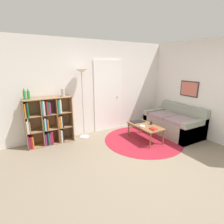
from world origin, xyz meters
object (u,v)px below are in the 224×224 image
object	(u,v)px
bottle_left	(25,95)
couch	(174,124)
vase_on_shelf	(63,92)
cup	(151,123)
laptop	(138,121)
bowl	(142,126)
floor_lamp	(82,80)
bookshelf	(48,122)
coffee_table	(145,127)
bottle_middle	(29,95)

from	to	relation	value
bottle_left	couch	bearing A→B (deg)	-15.81
bottle_left	vase_on_shelf	distance (m)	0.86
cup	bottle_left	bearing A→B (deg)	160.14
laptop	bowl	distance (m)	0.43
cup	bottle_left	world-z (taller)	bottle_left
floor_lamp	cup	bearing A→B (deg)	-33.16
bowl	cup	xyz separation A→B (m)	(0.34, 0.05, 0.02)
bookshelf	coffee_table	size ratio (longest dim) A/B	1.20
coffee_table	bottle_middle	size ratio (longest dim) A/B	4.30
laptop	cup	world-z (taller)	cup
bookshelf	floor_lamp	bearing A→B (deg)	-3.27
coffee_table	bottle_left	world-z (taller)	bottle_left
couch	laptop	bearing A→B (deg)	160.39
bottle_left	laptop	bearing A→B (deg)	-14.28
floor_lamp	bottle_left	size ratio (longest dim) A/B	7.45
bowl	vase_on_shelf	size ratio (longest dim) A/B	0.75
bowl	laptop	bearing A→B (deg)	68.69
bowl	couch	bearing A→B (deg)	1.31
coffee_table	bottle_middle	world-z (taller)	bottle_middle
cup	bottle_middle	distance (m)	3.09
laptop	bookshelf	bearing A→B (deg)	162.93
bookshelf	bowl	size ratio (longest dim) A/B	8.15
bottle_left	bottle_middle	size ratio (longest dim) A/B	1.08
bookshelf	floor_lamp	world-z (taller)	floor_lamp
laptop	vase_on_shelf	bearing A→B (deg)	159.37
couch	cup	size ratio (longest dim) A/B	18.50
bookshelf	bowl	world-z (taller)	bookshelf
bottle_left	vase_on_shelf	bearing A→B (deg)	0.23
couch	floor_lamp	bearing A→B (deg)	157.00
couch	cup	distance (m)	0.89
floor_lamp	coffee_table	distance (m)	2.05
laptop	bottle_left	distance (m)	2.91
bowl	bottle_middle	bearing A→B (deg)	155.87
floor_lamp	laptop	size ratio (longest dim) A/B	5.00
floor_lamp	laptop	xyz separation A→B (m)	(1.34, -0.64, -1.15)
bookshelf	bottle_left	distance (m)	0.83
floor_lamp	bowl	size ratio (longest dim) A/B	12.72
laptop	vase_on_shelf	xyz separation A→B (m)	(-1.83, 0.69, 0.86)
coffee_table	bookshelf	bearing A→B (deg)	155.59
coffee_table	floor_lamp	bearing A→B (deg)	144.05
laptop	couch	bearing A→B (deg)	-19.61
bowl	bottle_middle	world-z (taller)	bottle_middle
bottle_middle	cup	bearing A→B (deg)	-20.60
couch	laptop	world-z (taller)	couch
bookshelf	coffee_table	world-z (taller)	bookshelf
bowl	cup	world-z (taller)	cup
bottle_left	bottle_middle	bearing A→B (deg)	7.75
coffee_table	cup	bearing A→B (deg)	-6.73
coffee_table	bottle_middle	bearing A→B (deg)	158.51
vase_on_shelf	bowl	bearing A→B (deg)	-33.12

